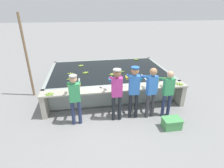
{
  "coord_description": "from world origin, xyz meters",
  "views": [
    {
      "loc": [
        -1.04,
        -5.0,
        3.36
      ],
      "look_at": [
        0.0,
        1.17,
        0.59
      ],
      "focal_mm": 28.0,
      "sensor_mm": 36.0,
      "label": 1
    }
  ],
  "objects": [
    {
      "name": "worker_2",
      "position": [
        0.45,
        -0.28,
        1.07
      ],
      "size": [
        0.45,
        0.74,
        1.75
      ],
      "color": "#1E2328",
      "rests_on": "ground"
    },
    {
      "name": "ground_plane",
      "position": [
        0.0,
        0.0,
        0.0
      ],
      "size": [
        80.0,
        80.0,
        0.0
      ],
      "primitive_type": "plane",
      "color": "gray",
      "rests_on": "ground"
    },
    {
      "name": "crate",
      "position": [
        1.44,
        -1.05,
        0.16
      ],
      "size": [
        0.55,
        0.39,
        0.32
      ],
      "color": "#4C9E56",
      "rests_on": "ground"
    },
    {
      "name": "support_post_left",
      "position": [
        -3.15,
        1.89,
        1.6
      ],
      "size": [
        0.09,
        0.09,
        3.2
      ],
      "color": "#846647",
      "rests_on": "ground"
    },
    {
      "name": "banana_bunch_floating_2",
      "position": [
        -1.61,
        1.89,
        0.85
      ],
      "size": [
        0.28,
        0.28,
        0.08
      ],
      "color": "#93BC3D",
      "rests_on": "wash_tank"
    },
    {
      "name": "knife_0",
      "position": [
        0.26,
        0.31,
        0.85
      ],
      "size": [
        0.35,
        0.12,
        0.02
      ],
      "color": "silver",
      "rests_on": "work_ledge"
    },
    {
      "name": "banana_bunch_ledge_0",
      "position": [
        1.8,
        0.22,
        0.86
      ],
      "size": [
        0.27,
        0.28,
        0.08
      ],
      "color": "#7FAD33",
      "rests_on": "work_ledge"
    },
    {
      "name": "banana_bunch_ledge_1",
      "position": [
        2.26,
        0.18,
        0.86
      ],
      "size": [
        0.28,
        0.28,
        0.08
      ],
      "color": "#7FAD33",
      "rests_on": "work_ledge"
    },
    {
      "name": "banana_bunch_floating_4",
      "position": [
        -1.18,
        2.9,
        0.85
      ],
      "size": [
        0.27,
        0.28,
        0.08
      ],
      "color": "#9EC642",
      "rests_on": "wash_tank"
    },
    {
      "name": "banana_bunch_floating_0",
      "position": [
        0.97,
        1.14,
        0.85
      ],
      "size": [
        0.27,
        0.27,
        0.08
      ],
      "color": "#7FAD33",
      "rests_on": "wash_tank"
    },
    {
      "name": "banana_bunch_ledge_2",
      "position": [
        -2.16,
        0.12,
        0.86
      ],
      "size": [
        0.28,
        0.28,
        0.08
      ],
      "color": "#75A333",
      "rests_on": "work_ledge"
    },
    {
      "name": "worker_3",
      "position": [
        0.99,
        -0.34,
        1.03
      ],
      "size": [
        0.48,
        0.74,
        1.7
      ],
      "color": "#38383D",
      "rests_on": "ground"
    },
    {
      "name": "knife_1",
      "position": [
        -0.47,
        0.3,
        0.85
      ],
      "size": [
        0.26,
        0.27,
        0.02
      ],
      "color": "silver",
      "rests_on": "work_ledge"
    },
    {
      "name": "banana_bunch_floating_3",
      "position": [
        0.5,
        1.79,
        0.85
      ],
      "size": [
        0.28,
        0.28,
        0.08
      ],
      "color": "#7FAD33",
      "rests_on": "wash_tank"
    },
    {
      "name": "worker_0",
      "position": [
        -1.36,
        -0.33,
        0.98
      ],
      "size": [
        0.43,
        0.72,
        1.62
      ],
      "color": "navy",
      "rests_on": "ground"
    },
    {
      "name": "work_ledge",
      "position": [
        0.0,
        0.23,
        0.61
      ],
      "size": [
        5.01,
        0.45,
        0.84
      ],
      "color": "#A8A393",
      "rests_on": "ground"
    },
    {
      "name": "banana_bunch_floating_1",
      "position": [
        1.66,
        3.46,
        0.85
      ],
      "size": [
        0.28,
        0.27,
        0.08
      ],
      "color": "#75A333",
      "rests_on": "wash_tank"
    },
    {
      "name": "worker_1",
      "position": [
        -0.11,
        -0.32,
        1.05
      ],
      "size": [
        0.43,
        0.73,
        1.72
      ],
      "color": "#1E2328",
      "rests_on": "ground"
    },
    {
      "name": "banana_bunch_floating_7",
      "position": [
        -0.99,
        1.9,
        0.85
      ],
      "size": [
        0.27,
        0.28,
        0.08
      ],
      "color": "#93BC3D",
      "rests_on": "wash_tank"
    },
    {
      "name": "banana_bunch_floating_6",
      "position": [
        -1.58,
        1.31,
        0.85
      ],
      "size": [
        0.28,
        0.27,
        0.08
      ],
      "color": "#93BC3D",
      "rests_on": "wash_tank"
    },
    {
      "name": "worker_4",
      "position": [
        1.54,
        -0.36,
        0.94
      ],
      "size": [
        0.42,
        0.71,
        1.58
      ],
      "color": "navy",
      "rests_on": "ground"
    },
    {
      "name": "banana_bunch_floating_5",
      "position": [
        0.07,
        1.53,
        0.85
      ],
      "size": [
        0.26,
        0.28,
        0.08
      ],
      "color": "#9EC642",
      "rests_on": "wash_tank"
    },
    {
      "name": "wash_tank",
      "position": [
        0.0,
        2.11,
        0.41
      ],
      "size": [
        5.01,
        3.35,
        0.84
      ],
      "color": "gray",
      "rests_on": "ground"
    }
  ]
}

